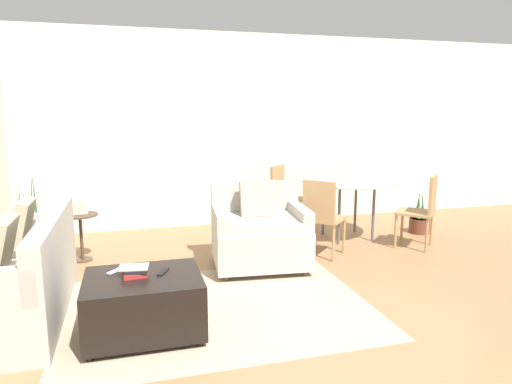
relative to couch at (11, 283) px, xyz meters
name	(u,v)px	position (x,y,z in m)	size (l,w,h in m)	color
ground_plane	(314,337)	(2.24, -0.95, -0.30)	(20.00, 20.00, 0.00)	#936B47
wall_back	(219,131)	(2.24, 2.65, 1.08)	(12.00, 0.06, 2.75)	silver
area_rug	(219,308)	(1.65, -0.27, -0.30)	(2.56, 1.90, 0.01)	tan
couch	(11,283)	(0.00, 0.00, 0.00)	(0.90, 1.74, 0.91)	#B2ADA3
armchair	(260,233)	(2.27, 0.66, 0.07)	(1.05, 0.90, 0.93)	#B2ADA3
ottoman	(144,303)	(1.02, -0.57, -0.05)	(0.85, 0.68, 0.45)	black
book_stack	(135,271)	(0.97, -0.54, 0.19)	(0.23, 0.17, 0.07)	#B72D28
tv_remote_primary	(163,272)	(1.17, -0.51, 0.16)	(0.11, 0.17, 0.01)	black
tv_remote_secondary	(115,271)	(0.82, -0.40, 0.16)	(0.13, 0.14, 0.01)	#B7B7BC
potted_plant	(29,247)	(-0.12, 1.33, -0.09)	(0.39, 0.39, 1.08)	brown
side_table	(81,228)	(0.41, 1.38, 0.07)	(0.39, 0.39, 0.53)	#4C3828
picture_frame	(79,207)	(0.41, 1.38, 0.32)	(0.18, 0.07, 0.18)	silver
dining_table	(349,186)	(3.70, 1.44, 0.39)	(1.23, 1.23, 0.76)	#8C9E99
dining_chair_near_left	(322,213)	(3.04, 0.77, 0.22)	(0.59, 0.59, 0.90)	tan
dining_chair_near_right	(423,207)	(4.37, 0.77, 0.22)	(0.59, 0.59, 0.90)	tan
dining_chair_far_left	(284,193)	(3.04, 2.10, 0.22)	(0.59, 0.59, 0.90)	tan
potted_plant_small	(419,222)	(4.77, 1.38, -0.15)	(0.28, 0.28, 0.63)	brown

